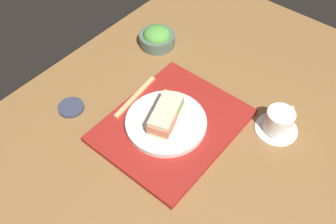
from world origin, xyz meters
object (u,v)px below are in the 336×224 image
object	(u,v)px
sandwich_near	(170,106)
small_sauce_dish	(71,107)
salad_bowl	(157,37)
coffee_cup	(279,122)
sandwich_far	(162,123)
sandwich_plate	(166,122)
chopsticks_pair	(135,97)

from	to	relation	value
sandwich_near	small_sauce_dish	bearing A→B (deg)	-58.64
salad_bowl	coffee_cup	xyz separation A→B (cm)	(7.00, 52.21, 0.46)
coffee_cup	small_sauce_dish	distance (cm)	62.34
sandwich_far	salad_bowl	size ratio (longest dim) A/B	0.70
sandwich_plate	chopsticks_pair	size ratio (longest dim) A/B	1.21
sandwich_near	sandwich_far	size ratio (longest dim) A/B	0.99
sandwich_far	coffee_cup	size ratio (longest dim) A/B	0.67
small_sauce_dish	salad_bowl	bearing A→B (deg)	179.27
sandwich_far	small_sauce_dish	distance (cm)	30.55
chopsticks_pair	salad_bowl	bearing A→B (deg)	-153.34
chopsticks_pair	small_sauce_dish	xyz separation A→B (cm)	(14.97, -13.14, -1.51)
sandwich_plate	small_sauce_dish	size ratio (longest dim) A/B	2.97
sandwich_near	chopsticks_pair	world-z (taller)	sandwich_near
sandwich_plate	sandwich_near	size ratio (longest dim) A/B	2.69
sandwich_plate	coffee_cup	distance (cm)	32.53
salad_bowl	chopsticks_pair	size ratio (longest dim) A/B	0.65
sandwich_near	sandwich_plate	bearing A→B (deg)	19.57
salad_bowl	small_sauce_dish	bearing A→B (deg)	-0.73
sandwich_plate	sandwich_far	xyz separation A→B (cm)	(3.09, 1.10, 3.59)
sandwich_plate	sandwich_far	size ratio (longest dim) A/B	2.67
sandwich_plate	salad_bowl	xyz separation A→B (cm)	(-27.26, -26.78, 0.48)
chopsticks_pair	sandwich_far	bearing A→B (deg)	71.20
sandwich_plate	coffee_cup	size ratio (longest dim) A/B	1.80
sandwich_far	small_sauce_dish	xyz separation A→B (cm)	(9.78, -28.39, -5.61)
sandwich_far	salad_bowl	bearing A→B (deg)	-137.43
sandwich_plate	sandwich_near	world-z (taller)	sandwich_near
coffee_cup	small_sauce_dish	xyz separation A→B (cm)	(33.13, -52.72, -2.96)
sandwich_plate	coffee_cup	xyz separation A→B (cm)	(-20.26, 25.43, 0.94)
sandwich_plate	small_sauce_dish	xyz separation A→B (cm)	(12.87, -27.29, -2.02)
sandwich_far	sandwich_near	bearing A→B (deg)	-160.43
sandwich_far	chopsticks_pair	world-z (taller)	sandwich_far
salad_bowl	small_sauce_dish	xyz separation A→B (cm)	(40.13, -0.51, -2.50)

